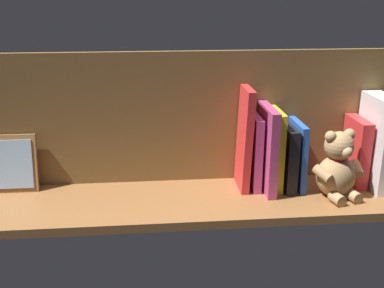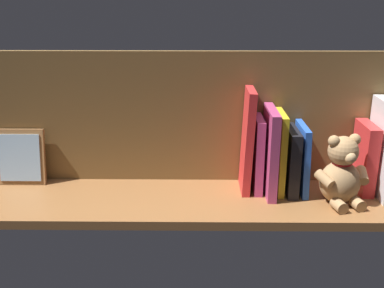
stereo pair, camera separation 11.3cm
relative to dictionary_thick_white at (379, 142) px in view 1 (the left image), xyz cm
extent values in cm
cube|color=brown|center=(48.85, 2.47, -13.13)|extent=(117.28, 27.15, 2.20)
cube|color=brown|center=(48.85, -8.85, 5.40)|extent=(117.28, 1.50, 34.87)
cube|color=silver|center=(0.00, 0.00, 0.00)|extent=(5.33, 15.21, 24.07)
cube|color=red|center=(4.92, -2.00, -3.11)|extent=(3.08, 11.40, 17.84)
ellipsoid|color=tan|center=(12.94, 5.25, -6.77)|extent=(11.88, 11.12, 10.53)
sphere|color=tan|center=(12.94, 5.25, 1.20)|extent=(7.24, 7.24, 7.24)
sphere|color=tan|center=(10.30, 4.59, 3.92)|extent=(2.80, 2.80, 2.80)
sphere|color=tan|center=(15.57, 5.92, 3.92)|extent=(2.80, 2.80, 2.80)
sphere|color=tan|center=(12.18, 8.23, 0.66)|extent=(2.80, 2.80, 2.80)
cylinder|color=tan|center=(7.77, 5.30, -4.93)|extent=(2.98, 5.40, 3.89)
cylinder|color=tan|center=(17.46, 7.75, -4.93)|extent=(4.94, 5.66, 3.89)
cylinder|color=tan|center=(9.55, 9.01, -10.64)|extent=(3.68, 4.51, 2.80)
cylinder|color=tan|center=(14.14, 10.17, -10.64)|extent=(3.68, 4.51, 2.80)
torus|color=red|center=(12.94, 5.25, -1.67)|extent=(5.83, 5.83, 0.82)
cube|color=blue|center=(20.94, -1.52, -3.25)|extent=(2.09, 12.36, 17.60)
cube|color=black|center=(23.78, -1.40, -3.71)|extent=(2.68, 12.61, 16.65)
cube|color=yellow|center=(26.65, -1.80, -1.67)|extent=(1.62, 11.80, 20.72)
cube|color=#B23F72|center=(29.29, -0.47, -1.06)|extent=(2.20, 14.48, 21.95)
cube|color=#B23F72|center=(32.14, -2.32, -2.39)|extent=(2.05, 10.76, 19.28)
cube|color=red|center=(34.87, -2.29, 1.19)|extent=(2.91, 10.84, 26.50)
cube|color=#9E6B3D|center=(94.45, -5.71, -4.66)|extent=(12.85, 3.58, 14.93)
cube|color=#99B7D1|center=(94.45, -4.99, -4.66)|extent=(10.80, 2.37, 12.44)
camera|label=1|loc=(58.89, 108.67, 38.33)|focal=43.44mm
camera|label=2|loc=(47.64, 109.14, 38.33)|focal=43.44mm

